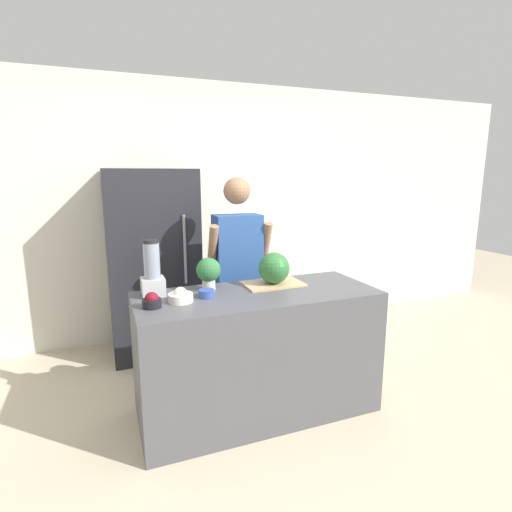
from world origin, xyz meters
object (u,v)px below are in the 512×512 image
object	(u,v)px
potted_plant	(208,271)
bowl_small_blue	(207,293)
blender	(152,273)
person	(238,275)
bowl_cherries	(152,301)
bowl_cream	(180,296)
watermelon	(274,268)
refrigerator	(153,263)

from	to	relation	value
potted_plant	bowl_small_blue	bearing A→B (deg)	-109.56
bowl_small_blue	blender	distance (m)	0.39
person	bowl_cherries	distance (m)	1.02
bowl_small_blue	blender	bearing A→B (deg)	151.82
bowl_cream	potted_plant	bearing A→B (deg)	39.27
bowl_cherries	bowl_cream	world-z (taller)	same
person	bowl_cherries	xyz separation A→B (m)	(-0.77, -0.66, 0.07)
person	watermelon	bearing A→B (deg)	-75.70
person	bowl_cream	world-z (taller)	person
bowl_cherries	potted_plant	world-z (taller)	potted_plant
refrigerator	watermelon	bearing A→B (deg)	-58.37
person	potted_plant	distance (m)	0.57
bowl_small_blue	potted_plant	size ratio (longest dim) A/B	0.46
bowl_cream	potted_plant	size ratio (longest dim) A/B	0.69
potted_plant	bowl_cream	bearing A→B (deg)	-140.73
refrigerator	bowl_cream	xyz separation A→B (m)	(0.01, -1.31, 0.06)
bowl_cream	watermelon	bearing A→B (deg)	11.11
bowl_small_blue	potted_plant	distance (m)	0.20
refrigerator	potted_plant	xyz separation A→B (m)	(0.25, -1.12, 0.16)
refrigerator	watermelon	size ratio (longest dim) A/B	7.58
bowl_cherries	bowl_cream	size ratio (longest dim) A/B	0.73
watermelon	potted_plant	distance (m)	0.48
person	potted_plant	xyz separation A→B (m)	(-0.36, -0.42, 0.16)
watermelon	blender	size ratio (longest dim) A/B	0.60
bowl_cherries	blender	world-z (taller)	blender
bowl_cherries	bowl_small_blue	bearing A→B (deg)	12.39
person	bowl_cream	bearing A→B (deg)	-134.14
refrigerator	watermelon	world-z (taller)	refrigerator
person	potted_plant	size ratio (longest dim) A/B	7.22
person	bowl_small_blue	bearing A→B (deg)	-125.58
refrigerator	potted_plant	distance (m)	1.15
person	bowl_cherries	bearing A→B (deg)	-139.75
bowl_cream	potted_plant	world-z (taller)	potted_plant
potted_plant	bowl_cherries	bearing A→B (deg)	-150.26
bowl_cherries	blender	distance (m)	0.28
watermelon	potted_plant	world-z (taller)	watermelon
bowl_small_blue	blender	world-z (taller)	blender
blender	potted_plant	distance (m)	0.38
bowl_cream	bowl_small_blue	distance (m)	0.18
person	watermelon	size ratio (longest dim) A/B	7.29
watermelon	blender	world-z (taller)	blender
refrigerator	person	distance (m)	0.92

